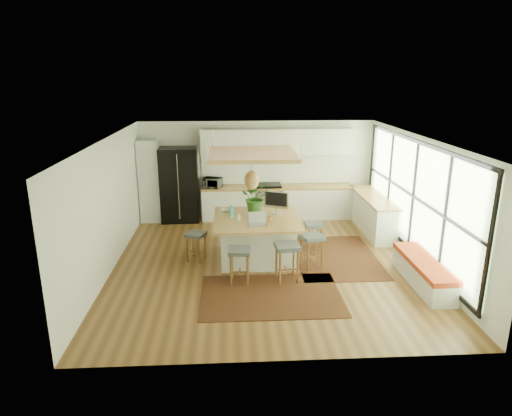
{
  "coord_description": "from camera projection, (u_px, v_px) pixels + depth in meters",
  "views": [
    {
      "loc": [
        -0.76,
        -9.06,
        3.95
      ],
      "look_at": [
        -0.2,
        0.5,
        1.1
      ],
      "focal_mm": 31.82,
      "sensor_mm": 36.0,
      "label": 1
    }
  ],
  "objects": [
    {
      "name": "island",
      "position": [
        257.0,
        238.0,
        9.99
      ],
      "size": [
        1.85,
        1.85,
        0.93
      ],
      "primitive_type": null,
      "color": "olive",
      "rests_on": "floor"
    },
    {
      "name": "island_bowl",
      "position": [
        226.0,
        211.0,
        10.29
      ],
      "size": [
        0.27,
        0.27,
        0.05
      ],
      "primitive_type": "imported",
      "rotation": [
        0.0,
        0.0,
        -0.34
      ],
      "color": "silver",
      "rests_on": "island"
    },
    {
      "name": "island_plant",
      "position": [
        256.0,
        201.0,
        10.21
      ],
      "size": [
        0.64,
        0.71,
        0.54
      ],
      "primitive_type": "imported",
      "rotation": [
        0.0,
        0.0,
        -0.02
      ],
      "color": "#1E4C19",
      "rests_on": "island"
    },
    {
      "name": "island_bottle_0",
      "position": [
        231.0,
        213.0,
        9.89
      ],
      "size": [
        0.07,
        0.07,
        0.19
      ],
      "primitive_type": "cylinder",
      "color": "#36C0D8",
      "rests_on": "island"
    },
    {
      "name": "upper_cabinets",
      "position": [
        277.0,
        142.0,
        12.43
      ],
      "size": [
        4.2,
        0.34,
        0.7
      ],
      "primitive_type": "cube",
      "color": "silver",
      "rests_on": "wall_back"
    },
    {
      "name": "pantry",
      "position": [
        150.0,
        181.0,
        12.4
      ],
      "size": [
        0.55,
        0.6,
        2.25
      ],
      "primitive_type": "cube",
      "color": "silver",
      "rests_on": "floor"
    },
    {
      "name": "laptop",
      "position": [
        258.0,
        219.0,
        9.37
      ],
      "size": [
        0.37,
        0.39,
        0.27
      ],
      "primitive_type": null,
      "rotation": [
        0.0,
        0.0,
        0.04
      ],
      "color": "#A5A5AA",
      "rests_on": "island"
    },
    {
      "name": "island_bottle_2",
      "position": [
        269.0,
        218.0,
        9.56
      ],
      "size": [
        0.07,
        0.07,
        0.19
      ],
      "primitive_type": "cylinder",
      "color": "#A14F35",
      "rests_on": "island"
    },
    {
      "name": "back_counter_top",
      "position": [
        277.0,
        187.0,
        12.66
      ],
      "size": [
        4.24,
        0.64,
        0.05
      ],
      "primitive_type": "cube",
      "color": "olive",
      "rests_on": "back_counter_base"
    },
    {
      "name": "right_counter_top",
      "position": [
        374.0,
        197.0,
        11.66
      ],
      "size": [
        0.64,
        2.54,
        0.05
      ],
      "primitive_type": "cube",
      "color": "olive",
      "rests_on": "right_counter_base"
    },
    {
      "name": "wall_back",
      "position": [
        257.0,
        169.0,
        12.8
      ],
      "size": [
        6.5,
        0.0,
        6.5
      ],
      "primitive_type": "plane",
      "rotation": [
        1.57,
        0.0,
        0.0
      ],
      "color": "silver",
      "rests_on": "ground"
    },
    {
      "name": "stool_left_side",
      "position": [
        196.0,
        245.0,
        9.89
      ],
      "size": [
        0.49,
        0.49,
        0.64
      ],
      "primitive_type": null,
      "rotation": [
        0.0,
        0.0,
        -1.95
      ],
      "color": "#404547",
      "rests_on": "floor"
    },
    {
      "name": "back_counter_base",
      "position": [
        277.0,
        203.0,
        12.79
      ],
      "size": [
        4.2,
        0.6,
        0.88
      ],
      "primitive_type": "cube",
      "color": "silver",
      "rests_on": "floor"
    },
    {
      "name": "rug_right",
      "position": [
        335.0,
        257.0,
        10.16
      ],
      "size": [
        1.8,
        2.6,
        0.01
      ],
      "primitive_type": "cube",
      "color": "black",
      "rests_on": "floor"
    },
    {
      "name": "island_bottle_1",
      "position": [
        239.0,
        216.0,
        9.66
      ],
      "size": [
        0.07,
        0.07,
        0.19
      ],
      "primitive_type": "cylinder",
      "color": "silver",
      "rests_on": "island"
    },
    {
      "name": "stool_right_back",
      "position": [
        313.0,
        235.0,
        10.48
      ],
      "size": [
        0.42,
        0.42,
        0.66
      ],
      "primitive_type": null,
      "rotation": [
        0.0,
        0.0,
        1.64
      ],
      "color": "#404547",
      "rests_on": "floor"
    },
    {
      "name": "right_counter_base",
      "position": [
        373.0,
        214.0,
        11.79
      ],
      "size": [
        0.6,
        2.5,
        0.88
      ],
      "primitive_type": "cube",
      "color": "silver",
      "rests_on": "floor"
    },
    {
      "name": "stool_near_right",
      "position": [
        287.0,
        264.0,
        8.9
      ],
      "size": [
        0.5,
        0.5,
        0.77
      ],
      "primitive_type": null,
      "rotation": [
        0.0,
        0.0,
        0.09
      ],
      "color": "#404547",
      "rests_on": "floor"
    },
    {
      "name": "fridge",
      "position": [
        180.0,
        188.0,
        12.48
      ],
      "size": [
        1.04,
        0.82,
        2.04
      ],
      "primitive_type": null,
      "rotation": [
        0.0,
        0.0,
        0.03
      ],
      "color": "black",
      "rests_on": "floor"
    },
    {
      "name": "backsplash",
      "position": [
        276.0,
        169.0,
        12.81
      ],
      "size": [
        4.2,
        0.02,
        0.8
      ],
      "primitive_type": "cube",
      "color": "white",
      "rests_on": "wall_back"
    },
    {
      "name": "stool_right_front",
      "position": [
        312.0,
        252.0,
        9.52
      ],
      "size": [
        0.54,
        0.54,
        0.73
      ],
      "primitive_type": null,
      "rotation": [
        0.0,
        0.0,
        1.86
      ],
      "color": "#404547",
      "rests_on": "floor"
    },
    {
      "name": "ceiling_panel",
      "position": [
        252.0,
        167.0,
        9.62
      ],
      "size": [
        1.86,
        1.86,
        0.8
      ],
      "primitive_type": null,
      "color": "olive",
      "rests_on": "ceiling"
    },
    {
      "name": "window_wall",
      "position": [
        418.0,
        198.0,
        9.62
      ],
      "size": [
        0.1,
        6.2,
        2.6
      ],
      "primitive_type": null,
      "color": "black",
      "rests_on": "wall_right"
    },
    {
      "name": "wall_right",
      "position": [
        419.0,
        201.0,
        9.64
      ],
      "size": [
        0.0,
        7.0,
        7.0
      ],
      "primitive_type": "plane",
      "rotation": [
        1.57,
        0.0,
        -1.57
      ],
      "color": "silver",
      "rests_on": "ground"
    },
    {
      "name": "window_bench",
      "position": [
        423.0,
        272.0,
        8.78
      ],
      "size": [
        0.52,
        2.0,
        0.5
      ],
      "primitive_type": null,
      "color": "silver",
      "rests_on": "floor"
    },
    {
      "name": "stool_near_left",
      "position": [
        240.0,
        266.0,
        8.83
      ],
      "size": [
        0.45,
        0.45,
        0.71
      ],
      "primitive_type": null,
      "rotation": [
        0.0,
        0.0,
        -0.08
      ],
      "color": "#404547",
      "rests_on": "floor"
    },
    {
      "name": "microwave",
      "position": [
        212.0,
        181.0,
        12.49
      ],
      "size": [
        0.55,
        0.41,
        0.33
      ],
      "primitive_type": "imported",
      "rotation": [
        0.0,
        0.0,
        -0.3
      ],
      "color": "#A5A5AA",
      "rests_on": "back_counter_top"
    },
    {
      "name": "floor",
      "position": [
        267.0,
        263.0,
        9.84
      ],
      "size": [
        7.0,
        7.0,
        0.0
      ],
      "primitive_type": "plane",
      "color": "#573619",
      "rests_on": "ground"
    },
    {
      "name": "monitor",
      "position": [
        276.0,
        203.0,
        10.09
      ],
      "size": [
        0.6,
        0.41,
        0.52
      ],
      "primitive_type": null,
      "rotation": [
        0.0,
        0.0,
        -0.41
      ],
      "color": "#A5A5AA",
      "rests_on": "island"
    },
    {
      "name": "wall_left",
      "position": [
        109.0,
        206.0,
        9.27
      ],
      "size": [
        0.0,
        7.0,
        7.0
      ],
      "primitive_type": "plane",
      "rotation": [
        1.57,
        0.0,
        1.57
      ],
      "color": "silver",
      "rests_on": "ground"
    },
    {
      "name": "wall_front",
      "position": [
        288.0,
        274.0,
        6.1
      ],
      "size": [
        6.5,
        0.0,
        6.5
      ],
      "primitive_type": "plane",
      "rotation": [
        -1.57,
        0.0,
        0.0
      ],
      "color": "silver",
      "rests_on": "ground"
    },
    {
      "name": "rug_near",
      "position": [
        271.0,
        295.0,
        8.39
      ],
      "size": [
        2.6,
        1.8,
        0.01
      ],
      "primitive_type": "cube",
      "color": "black",
      "rests_on": "floor"
    },
    {
      "name": "range",
      "position": [
        268.0,
        201.0,
        12.76
      ],
      "size": [
        0.76,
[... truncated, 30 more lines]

